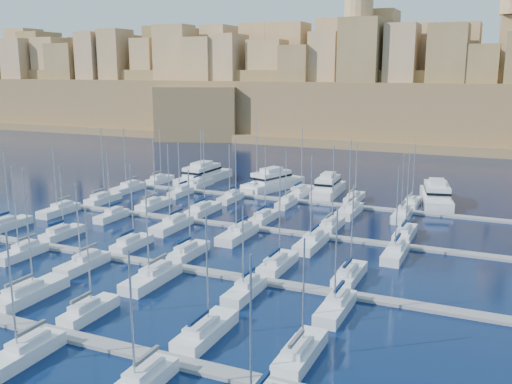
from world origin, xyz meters
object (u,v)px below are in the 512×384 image
at_px(motor_yacht_d, 436,195).
at_px(sailboat_4, 205,331).
at_px(motor_yacht_a, 203,175).
at_px(sailboat_2, 29,293).
at_px(motor_yacht_b, 273,182).
at_px(motor_yacht_c, 328,187).

bearing_deg(motor_yacht_d, sailboat_4, -101.25).
bearing_deg(motor_yacht_a, sailboat_2, -77.29).
height_order(sailboat_2, motor_yacht_a, sailboat_2).
distance_m(sailboat_2, motor_yacht_d, 79.61).
bearing_deg(motor_yacht_b, motor_yacht_c, -4.57).
distance_m(sailboat_4, motor_yacht_c, 69.39).
height_order(sailboat_2, motor_yacht_c, sailboat_2).
bearing_deg(motor_yacht_d, sailboat_2, -118.35).
xyz_separation_m(sailboat_2, motor_yacht_d, (37.80, 70.06, 0.96)).
bearing_deg(sailboat_2, sailboat_4, -0.73).
bearing_deg(motor_yacht_d, motor_yacht_c, -176.25).
height_order(sailboat_2, motor_yacht_b, sailboat_2).
bearing_deg(sailboat_4, sailboat_2, 179.27).
height_order(motor_yacht_a, motor_yacht_c, same).
bearing_deg(motor_yacht_b, motor_yacht_d, 0.62).
relative_size(sailboat_2, motor_yacht_d, 0.87).
distance_m(motor_yacht_b, motor_yacht_d, 35.41).
bearing_deg(motor_yacht_c, motor_yacht_b, 175.43).
relative_size(motor_yacht_b, motor_yacht_c, 1.18).
bearing_deg(sailboat_4, motor_yacht_b, 107.02).
bearing_deg(sailboat_4, motor_yacht_d, 78.75).
distance_m(sailboat_4, motor_yacht_b, 73.19).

